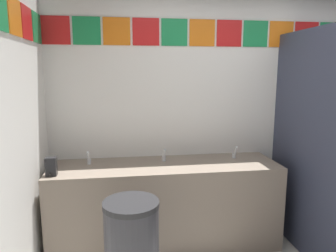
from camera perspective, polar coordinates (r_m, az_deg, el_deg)
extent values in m
cube|color=white|center=(3.43, 12.76, 3.58)|extent=(3.95, 0.08, 2.66)
cube|color=red|center=(3.21, -19.98, 16.26)|extent=(0.26, 0.01, 0.26)
cube|color=#1E8C4C|center=(3.17, -14.77, 16.61)|extent=(0.26, 0.01, 0.26)
cube|color=orange|center=(3.16, -9.44, 16.84)|extent=(0.26, 0.01, 0.26)
cube|color=red|center=(3.17, -4.09, 16.92)|extent=(0.26, 0.01, 0.26)
cube|color=#1E8C4C|center=(3.20, 1.19, 16.87)|extent=(0.26, 0.01, 0.26)
cube|color=orange|center=(3.26, 6.31, 16.69)|extent=(0.26, 0.01, 0.26)
cube|color=red|center=(3.34, 11.21, 16.40)|extent=(0.26, 0.01, 0.26)
cube|color=#1E8C4C|center=(3.44, 15.83, 16.03)|extent=(0.26, 0.01, 0.26)
cube|color=orange|center=(3.56, 20.14, 15.58)|extent=(0.26, 0.01, 0.26)
cube|color=red|center=(3.70, 24.13, 15.10)|extent=(0.26, 0.01, 0.26)
cube|color=#1E8C4C|center=(3.86, 27.80, 14.58)|extent=(0.26, 0.01, 0.26)
cube|color=orange|center=(2.57, -26.37, 17.58)|extent=(0.01, 0.26, 0.26)
cube|color=red|center=(2.84, -24.54, 16.89)|extent=(0.01, 0.26, 0.26)
cube|color=#1E8C4C|center=(3.11, -23.04, 16.30)|extent=(0.01, 0.26, 0.26)
cube|color=gray|center=(3.14, -0.47, -14.25)|extent=(2.18, 0.61, 0.82)
cube|color=gray|center=(3.28, -1.17, -6.24)|extent=(2.18, 0.03, 0.08)
cylinder|color=white|center=(2.97, -14.54, -8.60)|extent=(0.34, 0.34, 0.10)
cylinder|color=white|center=(2.98, -0.40, -8.23)|extent=(0.34, 0.34, 0.10)
cylinder|color=white|center=(3.16, 12.87, -7.43)|extent=(0.34, 0.34, 0.10)
cylinder|color=silver|center=(3.08, -14.33, -6.36)|extent=(0.04, 0.04, 0.05)
cylinder|color=silver|center=(3.02, -14.49, -5.35)|extent=(0.02, 0.06, 0.09)
cylinder|color=silver|center=(3.09, -0.76, -6.01)|extent=(0.04, 0.04, 0.05)
cylinder|color=silver|center=(3.02, -0.63, -5.00)|extent=(0.02, 0.06, 0.09)
cylinder|color=silver|center=(3.26, 12.04, -5.37)|extent=(0.04, 0.04, 0.05)
cylinder|color=silver|center=(3.20, 12.40, -4.40)|extent=(0.02, 0.06, 0.09)
cube|color=black|center=(2.83, -20.73, -7.00)|extent=(0.09, 0.07, 0.16)
cylinder|color=black|center=(2.81, -20.85, -8.43)|extent=(0.02, 0.02, 0.03)
cube|color=#33384C|center=(3.06, 24.75, -3.44)|extent=(0.04, 1.31, 2.08)
cube|color=white|center=(3.77, 27.73, -8.65)|extent=(0.34, 0.17, 0.34)
cylinder|color=#262628|center=(2.28, -6.84, -14.11)|extent=(0.41, 0.41, 0.04)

